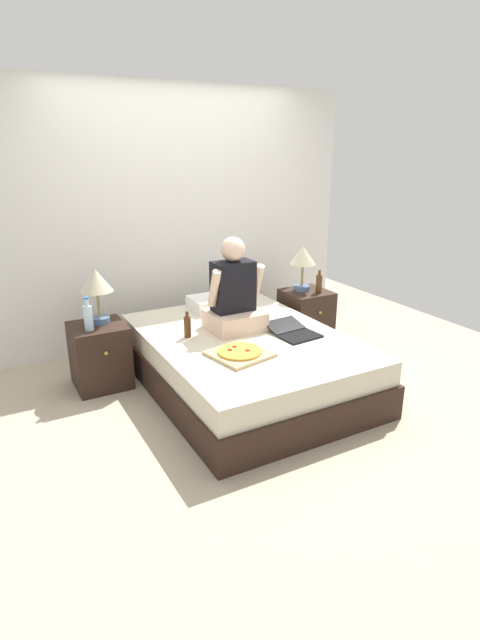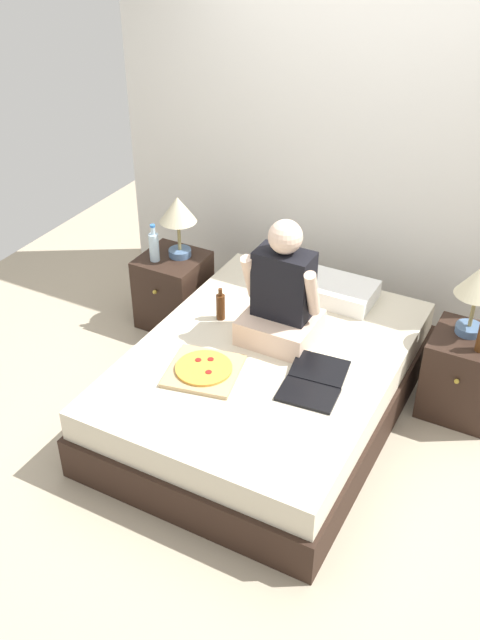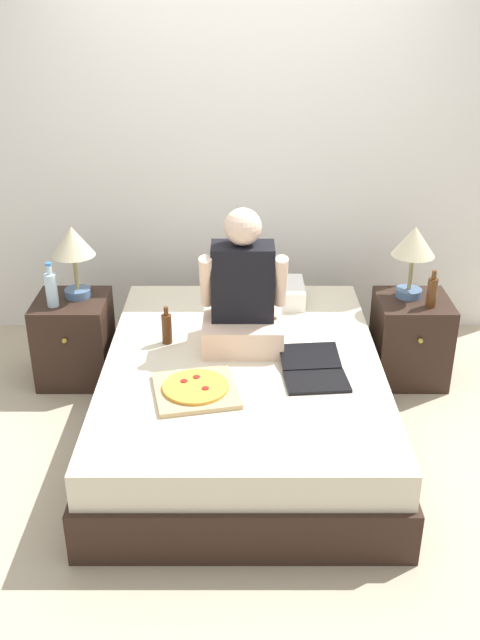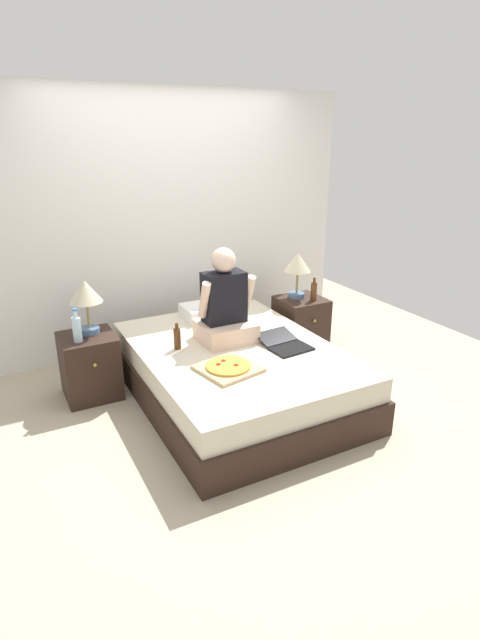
# 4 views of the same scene
# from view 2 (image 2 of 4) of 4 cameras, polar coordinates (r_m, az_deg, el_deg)

# --- Properties ---
(ground_plane) EXTENTS (5.75, 5.75, 0.00)m
(ground_plane) POSITION_cam_2_polar(r_m,az_deg,el_deg) (4.54, 2.05, -7.27)
(ground_plane) COLOR tan
(wall_back) EXTENTS (3.75, 0.12, 2.50)m
(wall_back) POSITION_cam_2_polar(r_m,az_deg,el_deg) (5.03, 9.64, 13.23)
(wall_back) COLOR silver
(wall_back) RESTS_ON ground
(bed) EXTENTS (1.53, 2.08, 0.46)m
(bed) POSITION_cam_2_polar(r_m,az_deg,el_deg) (4.39, 2.11, -5.06)
(bed) COLOR black
(bed) RESTS_ON ground
(nightstand_left) EXTENTS (0.44, 0.47, 0.54)m
(nightstand_left) POSITION_cam_2_polar(r_m,az_deg,el_deg) (5.23, -5.34, 2.42)
(nightstand_left) COLOR black
(nightstand_left) RESTS_ON ground
(lamp_on_left_nightstand) EXTENTS (0.26, 0.26, 0.45)m
(lamp_on_left_nightstand) POSITION_cam_2_polar(r_m,az_deg,el_deg) (4.96, -4.99, 8.47)
(lamp_on_left_nightstand) COLOR #4C6B93
(lamp_on_left_nightstand) RESTS_ON nightstand_left
(water_bottle) EXTENTS (0.07, 0.07, 0.28)m
(water_bottle) POSITION_cam_2_polar(r_m,az_deg,el_deg) (5.02, -6.89, 5.89)
(water_bottle) COLOR silver
(water_bottle) RESTS_ON nightstand_left
(nightstand_right) EXTENTS (0.44, 0.47, 0.54)m
(nightstand_right) POSITION_cam_2_polar(r_m,az_deg,el_deg) (4.60, 17.42, -4.14)
(nightstand_right) COLOR black
(nightstand_right) RESTS_ON ground
(lamp_on_right_nightstand) EXTENTS (0.26, 0.26, 0.45)m
(lamp_on_right_nightstand) POSITION_cam_2_polar(r_m,az_deg,el_deg) (4.32, 18.51, 2.60)
(lamp_on_right_nightstand) COLOR #4C6B93
(lamp_on_right_nightstand) RESTS_ON nightstand_right
(pillow) EXTENTS (0.52, 0.34, 0.12)m
(pillow) POSITION_cam_2_polar(r_m,az_deg,el_deg) (4.76, 7.63, 2.34)
(pillow) COLOR white
(pillow) RESTS_ON bed
(person_seated) EXTENTS (0.47, 0.40, 0.78)m
(person_seated) POSITION_cam_2_polar(r_m,az_deg,el_deg) (4.23, 3.43, 1.83)
(person_seated) COLOR beige
(person_seated) RESTS_ON bed
(laptop) EXTENTS (0.35, 0.44, 0.07)m
(laptop) POSITION_cam_2_polar(r_m,az_deg,el_deg) (3.99, 5.76, -5.25)
(laptop) COLOR black
(laptop) RESTS_ON bed
(pizza_box) EXTENTS (0.47, 0.47, 0.05)m
(pizza_box) POSITION_cam_2_polar(r_m,az_deg,el_deg) (4.09, -2.91, -4.01)
(pizza_box) COLOR tan
(pizza_box) RESTS_ON bed
(beer_bottle_on_bed) EXTENTS (0.06, 0.06, 0.22)m
(beer_bottle_on_bed) POSITION_cam_2_polar(r_m,az_deg,el_deg) (4.50, -1.56, 1.11)
(beer_bottle_on_bed) COLOR #4C2811
(beer_bottle_on_bed) RESTS_ON bed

